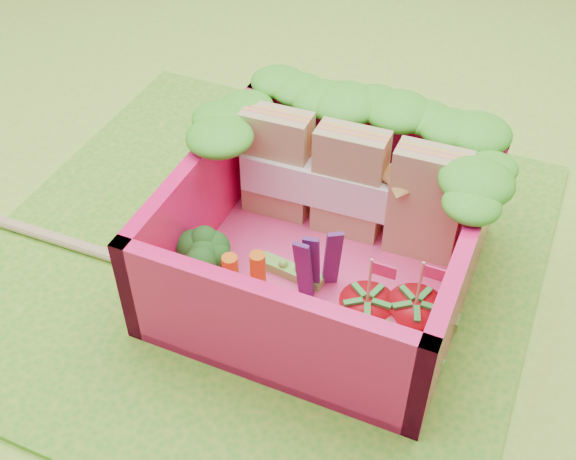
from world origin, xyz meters
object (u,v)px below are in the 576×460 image
Objects in this scene: strawberry_right at (413,322)px; sandwich_stack at (350,184)px; chopsticks at (30,231)px; broccoli at (205,254)px; strawberry_left at (365,318)px; bento_box at (324,236)px.

sandwich_stack is at bearing 131.01° from strawberry_right.
strawberry_right reaches higher than chopsticks.
broccoli is 0.71× the size of strawberry_left.
sandwich_stack reaches higher than strawberry_left.
bento_box is 2.76× the size of strawberry_left.
chopsticks is at bearing -178.19° from strawberry_right.
broccoli is 0.70× the size of strawberry_right.
sandwich_stack is 0.75m from strawberry_right.
broccoli is 1.02m from chopsticks.
broccoli is at bearing -177.53° from strawberry_right.
bento_box is 0.33m from sandwich_stack.
chopsticks is (-1.45, -0.62, -0.31)m from sandwich_stack.
bento_box reaches higher than chopsticks.
strawberry_right is at bearing 2.47° from broccoli.
strawberry_left is 0.99× the size of strawberry_right.
strawberry_left is at bearing -43.83° from bento_box.
strawberry_right is 1.94m from chopsticks.
strawberry_left is (0.30, -0.29, -0.10)m from bento_box.
strawberry_left is (0.30, -0.61, -0.16)m from sandwich_stack.
broccoli is 0.16× the size of chopsticks.
strawberry_left is 1.76m from chopsticks.
strawberry_right is at bearing -25.36° from bento_box.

